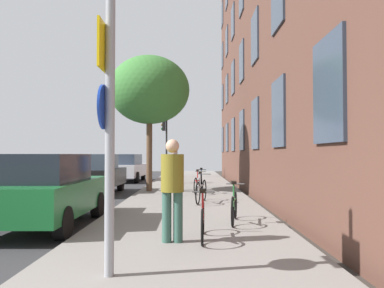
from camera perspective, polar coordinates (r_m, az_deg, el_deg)
ground_plane at (r=16.07m, az=-12.92°, el=-7.32°), size 41.80×41.80×0.00m
road_asphalt at (r=16.67m, az=-20.02°, el=-7.04°), size 7.00×38.00×0.01m
sidewalk at (r=15.66m, az=-0.23°, el=-7.29°), size 4.20×38.00×0.12m
sign_post at (r=4.86m, az=-12.33°, el=3.72°), size 0.16×0.60×3.45m
traffic_light at (r=25.52m, az=-3.92°, el=1.09°), size 0.43×0.24×3.93m
tree_near at (r=15.97m, az=-6.25°, el=8.00°), size 3.31×3.31×5.58m
bicycle_0 at (r=6.85m, az=1.77°, el=-11.26°), size 0.42×1.60×0.90m
bicycle_1 at (r=8.50m, az=6.48°, el=-9.28°), size 0.46×1.65×0.92m
bicycle_2 at (r=11.90m, az=1.53°, el=-6.97°), size 0.52×1.73×0.97m
bicycle_3 at (r=14.68m, az=1.08°, el=-6.02°), size 0.50×1.60×0.93m
bicycle_4 at (r=16.32m, az=1.56°, el=-5.56°), size 0.42×1.73×0.93m
pedestrian_0 at (r=6.56m, az=-2.81°, el=-5.90°), size 0.53×0.53×1.76m
pedestrian_1 at (r=15.35m, az=-2.43°, el=-3.56°), size 0.39×0.39×1.69m
pedestrian_2 at (r=19.82m, az=-2.55°, el=-3.01°), size 0.52×0.52×1.75m
car_0 at (r=9.05m, az=-21.07°, el=-6.41°), size 1.88×4.07×1.62m
car_1 at (r=16.01m, az=-14.24°, el=-4.31°), size 1.91×3.96×1.62m
car_2 at (r=22.88m, az=-9.75°, el=-3.49°), size 2.05×4.36×1.62m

